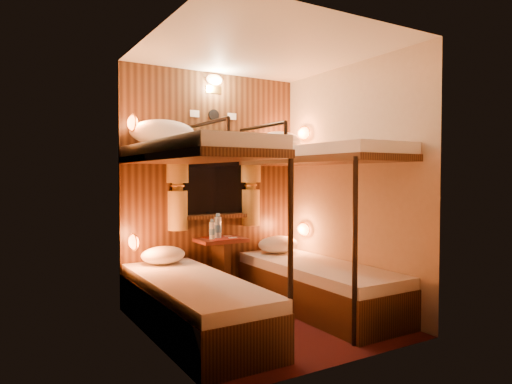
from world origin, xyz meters
TOP-DOWN VIEW (x-y plane):
  - floor at (0.00, 0.00)m, footprint 2.10×2.10m
  - ceiling at (0.00, 0.00)m, footprint 2.10×2.10m
  - wall_back at (0.00, 1.05)m, footprint 2.40×0.00m
  - wall_front at (0.00, -1.05)m, footprint 2.40×0.00m
  - wall_left at (-1.00, 0.00)m, footprint 0.00×2.40m
  - wall_right at (1.00, 0.00)m, footprint 0.00×2.40m
  - back_panel at (0.00, 1.04)m, footprint 2.00×0.03m
  - bunk_left at (-0.65, 0.07)m, footprint 0.72×1.90m
  - bunk_right at (0.65, 0.07)m, footprint 0.72×1.90m
  - window at (0.00, 1.00)m, footprint 1.00×0.12m
  - curtains at (0.00, 0.97)m, footprint 1.10×0.22m
  - back_fixtures at (0.00, 1.00)m, footprint 0.54×0.09m
  - reading_lamps at (-0.00, 0.70)m, footprint 2.00×0.20m
  - table at (0.00, 0.85)m, footprint 0.50×0.34m
  - bottle_left at (-0.12, 0.81)m, footprint 0.06×0.06m
  - bottle_right at (-0.02, 0.87)m, footprint 0.08×0.08m
  - sachet_a at (0.10, 0.78)m, footprint 0.10×0.09m
  - sachet_b at (0.13, 0.95)m, footprint 0.09×0.07m
  - pillow_lower_left at (-0.65, 0.79)m, footprint 0.43×0.31m
  - pillow_lower_right at (0.65, 0.75)m, footprint 0.47×0.34m
  - pillow_upper_left at (-0.65, 0.78)m, footprint 0.63×0.45m
  - pillow_upper_right at (0.65, 0.72)m, footprint 0.50×0.36m

SIDE VIEW (x-z plane):
  - floor at x=0.00m, z-range 0.00..0.00m
  - table at x=0.00m, z-range 0.09..0.74m
  - pillow_lower_left at x=-0.65m, z-range 0.46..0.62m
  - pillow_lower_right at x=0.65m, z-range 0.46..0.64m
  - bunk_left at x=-0.65m, z-range -0.35..1.47m
  - bunk_right at x=0.65m, z-range -0.35..1.47m
  - sachet_b at x=0.13m, z-range 0.65..0.66m
  - sachet_a at x=0.10m, z-range 0.65..0.66m
  - bottle_left at x=-0.12m, z-range 0.64..0.85m
  - bottle_right at x=-0.02m, z-range 0.63..0.89m
  - window at x=0.00m, z-range 0.79..1.58m
  - wall_back at x=0.00m, z-range 0.00..2.40m
  - wall_front at x=0.00m, z-range 0.00..2.40m
  - wall_left at x=-1.00m, z-range 0.00..2.40m
  - wall_right at x=1.00m, z-range 0.00..2.40m
  - back_panel at x=0.00m, z-range 0.00..2.40m
  - reading_lamps at x=0.00m, z-range 0.62..1.86m
  - curtains at x=0.00m, z-range 0.76..1.76m
  - pillow_upper_right at x=0.65m, z-range 1.59..1.78m
  - pillow_upper_left at x=-0.65m, z-range 1.59..1.83m
  - back_fixtures at x=0.00m, z-range 2.00..2.49m
  - ceiling at x=0.00m, z-range 2.40..2.40m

